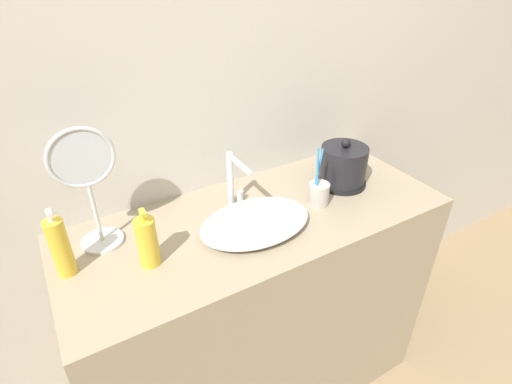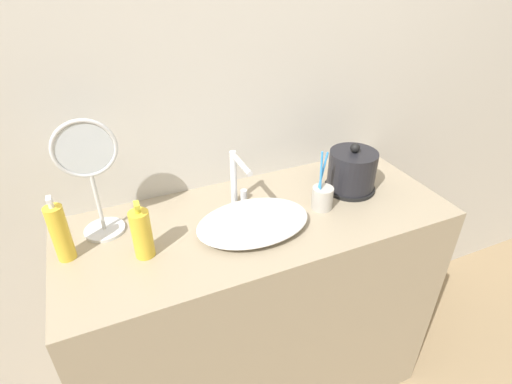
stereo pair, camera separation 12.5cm
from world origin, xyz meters
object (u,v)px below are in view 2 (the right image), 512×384
faucet (237,177)px  lotion_bottle (60,233)px  toothbrush_cup (322,197)px  electric_kettle (352,172)px  vanity_mirror (90,172)px  shampoo_bottle (142,234)px

faucet → lotion_bottle: 0.55m
toothbrush_cup → lotion_bottle: same height
electric_kettle → lotion_bottle: 0.96m
electric_kettle → vanity_mirror: bearing=173.5°
electric_kettle → toothbrush_cup: size_ratio=0.88×
vanity_mirror → faucet: bearing=-3.9°
electric_kettle → shampoo_bottle: size_ratio=0.99×
faucet → toothbrush_cup: (0.25, -0.13, -0.07)m
lotion_bottle → vanity_mirror: size_ratio=0.56×
faucet → toothbrush_cup: size_ratio=0.93×
electric_kettle → lotion_bottle: lotion_bottle is taller
electric_kettle → toothbrush_cup: bearing=-158.1°
shampoo_bottle → vanity_mirror: size_ratio=0.49×
lotion_bottle → electric_kettle: bearing=-0.6°
electric_kettle → toothbrush_cup: toothbrush_cup is taller
faucet → shampoo_bottle: (-0.34, -0.13, -0.04)m
electric_kettle → shampoo_bottle: (-0.75, -0.07, 0.01)m
toothbrush_cup → shampoo_bottle: bearing=-179.6°
faucet → shampoo_bottle: size_ratio=1.06×
faucet → toothbrush_cup: 0.29m
lotion_bottle → shampoo_bottle: (0.21, -0.08, -0.01)m
vanity_mirror → shampoo_bottle: bearing=-59.7°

